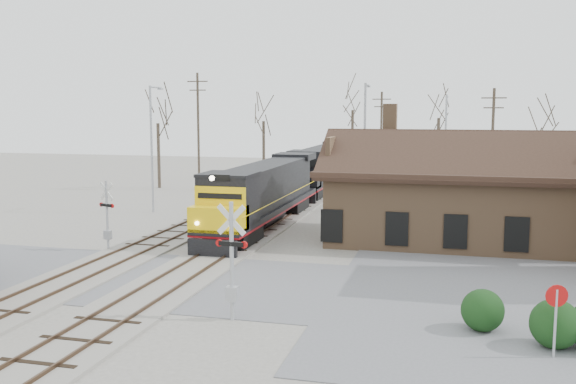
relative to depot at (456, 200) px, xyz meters
name	(u,v)px	position (x,y,z in m)	size (l,w,h in m)	color
ground	(177,280)	(-11.99, -12.00, -2.41)	(140.00, 140.00, 0.00)	#A09B91
road	(177,280)	(-11.99, -12.00, -2.39)	(60.00, 9.00, 0.03)	slate
track_main	(270,222)	(-11.99, 3.00, -2.34)	(3.40, 90.00, 0.24)	#A09B91
track_siding	(207,219)	(-16.49, 3.00, -2.34)	(3.40, 90.00, 0.24)	#A09B91
depot	(456,200)	(0.00, 0.00, 0.00)	(15.20, 9.31, 7.90)	#856245
locomotive_lead	(262,194)	(-11.99, 1.21, -0.20)	(2.83, 18.97, 4.21)	black
locomotive_trailing	(322,167)	(-11.99, 20.45, -0.20)	(2.83, 18.97, 3.98)	black
crossbuck_near	(232,266)	(-7.80, -16.51, -0.39)	(1.24, 0.32, 4.33)	#A5A8AD
crossbuck_far	(107,218)	(-18.14, -7.28, -0.61)	(1.05, 0.42, 3.80)	#A5A8AD
do_not_enter_sign	(556,308)	(2.94, -17.50, -0.80)	(0.68, 0.22, 2.33)	#A5A8AD
hedge_a	(483,310)	(0.91, -15.48, -1.67)	(1.47, 1.47, 1.47)	black
hedge_b	(555,324)	(3.08, -16.56, -1.61)	(1.60, 1.60, 1.60)	black
streetlight_a	(152,142)	(-21.59, 5.26, 2.77)	(0.25, 2.04, 9.27)	#A5A8AD
streetlight_b	(365,141)	(-6.55, 9.38, 2.87)	(0.25, 2.04, 9.46)	#A5A8AD
streetlight_c	(445,138)	(-0.93, 21.84, 2.57)	(0.25, 2.04, 8.87)	#A5A8AD
utility_pole_a	(198,129)	(-23.40, 18.46, 3.28)	(2.00, 0.24, 10.92)	#382D23
utility_pole_b	(381,134)	(-7.86, 32.35, 2.53)	(2.00, 0.24, 9.43)	#382D23
utility_pole_c	(492,142)	(2.87, 17.67, 2.45)	(2.00, 0.24, 9.28)	#382D23
tree_a	(158,113)	(-27.71, 18.86, 4.83)	(4.15, 4.15, 10.17)	#382D23
tree_b	(264,111)	(-20.12, 28.84, 4.91)	(4.19, 4.19, 10.28)	#382D23
tree_c	(353,99)	(-11.51, 35.69, 6.29)	(4.98, 4.98, 12.20)	#382D23
tree_d	(439,107)	(-1.76, 30.30, 5.34)	(4.44, 4.44, 10.88)	#382D23
tree_e	(543,126)	(7.59, 24.44, 3.61)	(3.45, 3.45, 8.46)	#382D23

